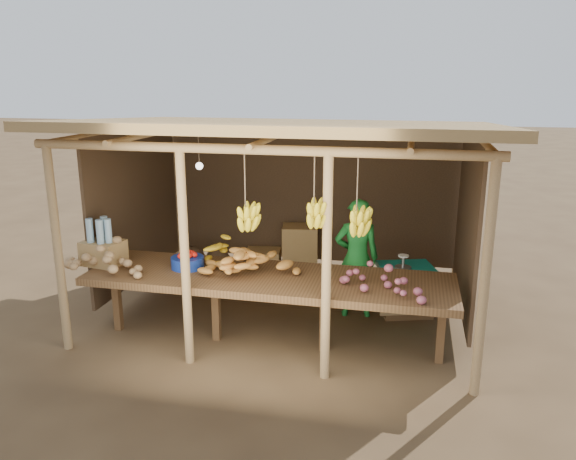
# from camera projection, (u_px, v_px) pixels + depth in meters

# --- Properties ---
(ground) EXTENTS (60.00, 60.00, 0.00)m
(ground) POSITION_uv_depth(u_px,v_px,m) (288.00, 311.00, 7.04)
(ground) COLOR brown
(ground) RESTS_ON ground
(stall_structure) EXTENTS (4.70, 3.50, 2.43)m
(stall_structure) POSITION_uv_depth(u_px,v_px,m) (292.00, 158.00, 6.57)
(stall_structure) COLOR tan
(stall_structure) RESTS_ON ground
(counter) EXTENTS (3.90, 1.05, 0.80)m
(counter) POSITION_uv_depth(u_px,v_px,m) (269.00, 281.00, 5.95)
(counter) COLOR brown
(counter) RESTS_ON ground
(potato_heap) EXTENTS (1.02, 0.66, 0.37)m
(potato_heap) POSITION_uv_depth(u_px,v_px,m) (104.00, 254.00, 6.06)
(potato_heap) COLOR #A17D53
(potato_heap) RESTS_ON counter
(sweet_potato_heap) EXTENTS (1.18, 0.93, 0.36)m
(sweet_potato_heap) POSITION_uv_depth(u_px,v_px,m) (252.00, 258.00, 5.95)
(sweet_potato_heap) COLOR #C68132
(sweet_potato_heap) RESTS_ON counter
(onion_heap) EXTENTS (0.93, 0.72, 0.36)m
(onion_heap) POSITION_uv_depth(u_px,v_px,m) (380.00, 275.00, 5.44)
(onion_heap) COLOR #A55062
(onion_heap) RESTS_ON counter
(banana_pile) EXTENTS (0.59, 0.35, 0.35)m
(banana_pile) POSITION_uv_depth(u_px,v_px,m) (225.00, 250.00, 6.25)
(banana_pile) COLOR yellow
(banana_pile) RESTS_ON counter
(tomato_basin) EXTENTS (0.36, 0.36, 0.19)m
(tomato_basin) POSITION_uv_depth(u_px,v_px,m) (187.00, 261.00, 6.17)
(tomato_basin) COLOR navy
(tomato_basin) RESTS_ON counter
(bottle_box) EXTENTS (0.48, 0.40, 0.54)m
(bottle_box) POSITION_uv_depth(u_px,v_px,m) (103.00, 247.00, 6.26)
(bottle_box) COLOR #A17C48
(bottle_box) RESTS_ON counter
(vendor) EXTENTS (0.59, 0.44, 1.46)m
(vendor) POSITION_uv_depth(u_px,v_px,m) (357.00, 258.00, 6.74)
(vendor) COLOR #1A782B
(vendor) RESTS_ON ground
(tarp_crate) EXTENTS (0.79, 0.73, 0.78)m
(tarp_crate) POSITION_uv_depth(u_px,v_px,m) (405.00, 288.00, 6.91)
(tarp_crate) COLOR brown
(tarp_crate) RESTS_ON ground
(carton_stack) EXTENTS (1.11, 0.49, 0.79)m
(carton_stack) POSITION_uv_depth(u_px,v_px,m) (288.00, 256.00, 8.06)
(carton_stack) COLOR #A17C48
(carton_stack) RESTS_ON ground
(burlap_sacks) EXTENTS (0.80, 0.42, 0.57)m
(burlap_sacks) POSITION_uv_depth(u_px,v_px,m) (205.00, 263.00, 8.08)
(burlap_sacks) COLOR #4C3623
(burlap_sacks) RESTS_ON ground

